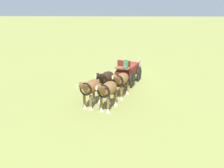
% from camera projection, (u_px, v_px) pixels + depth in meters
% --- Properties ---
extents(ground_plane, '(220.00, 220.00, 0.00)m').
position_uv_depth(ground_plane, '(128.00, 83.00, 23.33)').
color(ground_plane, olive).
extents(show_wagon, '(5.51, 2.77, 2.70)m').
position_uv_depth(show_wagon, '(128.00, 71.00, 22.82)').
color(show_wagon, maroon).
rests_on(show_wagon, ground).
extents(draft_horse_rear_near, '(2.88, 1.56, 2.25)m').
position_uv_depth(draft_horse_rear_near, '(121.00, 80.00, 19.50)').
color(draft_horse_rear_near, brown).
rests_on(draft_horse_rear_near, ground).
extents(draft_horse_rear_off, '(3.02, 1.62, 2.21)m').
position_uv_depth(draft_horse_rear_off, '(106.00, 79.00, 19.99)').
color(draft_horse_rear_off, '#331E14').
rests_on(draft_horse_rear_off, ground).
extents(draft_horse_lead_near, '(2.93, 1.59, 2.30)m').
position_uv_depth(draft_horse_lead_near, '(108.00, 90.00, 17.21)').
color(draft_horse_lead_near, brown).
rests_on(draft_horse_lead_near, ground).
extents(draft_horse_lead_off, '(3.02, 1.61, 2.28)m').
position_uv_depth(draft_horse_lead_off, '(91.00, 88.00, 17.69)').
color(draft_horse_lead_off, brown).
rests_on(draft_horse_lead_off, ground).
extents(sponsor_banner, '(3.12, 0.81, 1.10)m').
position_uv_depth(sponsor_banner, '(138.00, 66.00, 27.09)').
color(sponsor_banner, silver).
rests_on(sponsor_banner, ground).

